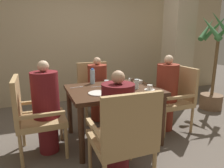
{
  "coord_description": "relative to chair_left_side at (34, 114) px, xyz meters",
  "views": [
    {
      "loc": [
        -0.95,
        -2.42,
        1.41
      ],
      "look_at": [
        0.0,
        0.05,
        0.79
      ],
      "focal_mm": 32.0,
      "sensor_mm": 36.0,
      "label": 1
    }
  ],
  "objects": [
    {
      "name": "ground_plane",
      "position": [
        1.02,
        0.0,
        -0.52
      ],
      "size": [
        16.0,
        16.0,
        0.0
      ],
      "primitive_type": "plane",
      "color": "#60564C"
    },
    {
      "name": "wall_back",
      "position": [
        1.02,
        2.01,
        0.88
      ],
      "size": [
        8.0,
        0.06,
        2.8
      ],
      "color": "tan",
      "rests_on": "ground_plane"
    },
    {
      "name": "pillar_stone",
      "position": [
        2.9,
        1.07,
        0.83
      ],
      "size": [
        0.47,
        0.47,
        2.7
      ],
      "color": "#BCAD8E",
      "rests_on": "ground_plane"
    },
    {
      "name": "dining_table",
      "position": [
        1.02,
        0.0,
        0.12
      ],
      "size": [
        1.19,
        0.91,
        0.74
      ],
      "color": "#422819",
      "rests_on": "ground_plane"
    },
    {
      "name": "chair_left_side",
      "position": [
        0.0,
        0.0,
        0.0
      ],
      "size": [
        0.55,
        0.55,
        0.97
      ],
      "color": "tan",
      "rests_on": "ground_plane"
    },
    {
      "name": "diner_in_left_chair",
      "position": [
        0.15,
        0.0,
        0.07
      ],
      "size": [
        0.32,
        0.32,
        1.15
      ],
      "color": "maroon",
      "rests_on": "ground_plane"
    },
    {
      "name": "chair_far_side",
      "position": [
        1.02,
        0.88,
        0.0
      ],
      "size": [
        0.55,
        0.55,
        0.97
      ],
      "color": "tan",
      "rests_on": "ground_plane"
    },
    {
      "name": "diner_in_far_chair",
      "position": [
        1.02,
        0.73,
        0.04
      ],
      "size": [
        0.32,
        0.32,
        1.09
      ],
      "color": "maroon",
      "rests_on": "ground_plane"
    },
    {
      "name": "chair_right_side",
      "position": [
        2.04,
        0.0,
        0.0
      ],
      "size": [
        0.55,
        0.55,
        0.97
      ],
      "color": "tan",
      "rests_on": "ground_plane"
    },
    {
      "name": "diner_in_right_chair",
      "position": [
        1.89,
        0.0,
        0.07
      ],
      "size": [
        0.32,
        0.32,
        1.16
      ],
      "color": "maroon",
      "rests_on": "ground_plane"
    },
    {
      "name": "chair_near_corner",
      "position": [
        0.78,
        -0.88,
        0.0
      ],
      "size": [
        0.55,
        0.55,
        0.97
      ],
      "color": "tan",
      "rests_on": "ground_plane"
    },
    {
      "name": "diner_in_near_chair",
      "position": [
        0.78,
        -0.73,
        0.05
      ],
      "size": [
        0.32,
        0.32,
        1.11
      ],
      "color": "#5B1419",
      "rests_on": "ground_plane"
    },
    {
      "name": "potted_palm",
      "position": [
        3.31,
        0.45,
        0.22
      ],
      "size": [
        0.67,
        0.68,
        1.9
      ],
      "color": "brown",
      "rests_on": "ground_plane"
    },
    {
      "name": "plate_main_left",
      "position": [
        1.19,
        0.07,
        0.22
      ],
      "size": [
        0.26,
        0.26,
        0.01
      ],
      "color": "white",
      "rests_on": "dining_table"
    },
    {
      "name": "plate_main_right",
      "position": [
        0.76,
        -0.17,
        0.22
      ],
      "size": [
        0.26,
        0.26,
        0.01
      ],
      "color": "white",
      "rests_on": "dining_table"
    },
    {
      "name": "teacup_with_saucer",
      "position": [
        1.43,
        -0.25,
        0.24
      ],
      "size": [
        0.14,
        0.14,
        0.07
      ],
      "color": "white",
      "rests_on": "dining_table"
    },
    {
      "name": "bowl_small",
      "position": [
        1.5,
        0.16,
        0.24
      ],
      "size": [
        0.1,
        0.1,
        0.05
      ],
      "color": "white",
      "rests_on": "dining_table"
    },
    {
      "name": "water_bottle",
      "position": [
        0.84,
        0.37,
        0.32
      ],
      "size": [
        0.07,
        0.07,
        0.23
      ],
      "color": "#A3C6DB",
      "rests_on": "dining_table"
    },
    {
      "name": "glass_tall_near",
      "position": [
        1.09,
        -0.34,
        0.28
      ],
      "size": [
        0.06,
        0.06,
        0.13
      ],
      "color": "silver",
      "rests_on": "dining_table"
    },
    {
      "name": "glass_tall_mid",
      "position": [
        1.3,
        -0.13,
        0.28
      ],
      "size": [
        0.06,
        0.06,
        0.13
      ],
      "color": "silver",
      "rests_on": "dining_table"
    },
    {
      "name": "glass_tall_far",
      "position": [
        0.91,
        -0.04,
        0.28
      ],
      "size": [
        0.06,
        0.06,
        0.13
      ],
      "color": "silver",
      "rests_on": "dining_table"
    },
    {
      "name": "salt_shaker",
      "position": [
        1.37,
        0.23,
        0.25
      ],
      "size": [
        0.03,
        0.03,
        0.07
      ],
      "color": "white",
      "rests_on": "dining_table"
    },
    {
      "name": "pepper_shaker",
      "position": [
        1.41,
        0.23,
        0.25
      ],
      "size": [
        0.03,
        0.03,
        0.06
      ],
      "color": "#4C3D2D",
      "rests_on": "dining_table"
    },
    {
      "name": "fork_beside_plate",
      "position": [
        0.59,
        0.23,
        0.22
      ],
      "size": [
        0.18,
        0.04,
        0.0
      ],
      "color": "silver",
      "rests_on": "dining_table"
    },
    {
      "name": "knife_beside_plate",
      "position": [
        0.87,
        0.16,
        0.22
      ],
      "size": [
        0.19,
        0.03,
        0.0
      ],
      "color": "silver",
      "rests_on": "dining_table"
    }
  ]
}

